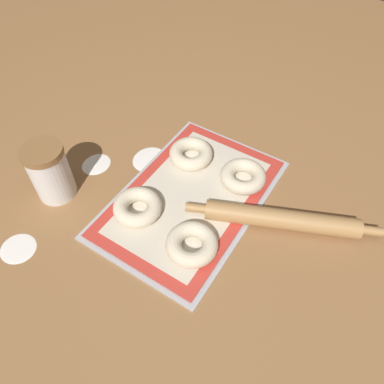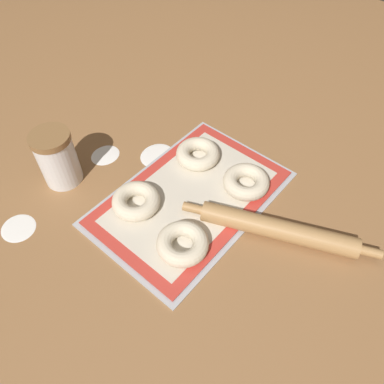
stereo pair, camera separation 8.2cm
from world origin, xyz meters
TOP-DOWN VIEW (x-y plane):
  - ground_plane at (0.00, 0.00)m, footprint 2.80×2.80m
  - baking_tray at (-0.02, -0.00)m, footprint 0.50×0.33m
  - baking_mat at (-0.02, -0.00)m, footprint 0.48×0.31m
  - bagel_front_left at (-0.15, -0.09)m, footprint 0.12×0.12m
  - bagel_front_right at (0.10, -0.09)m, footprint 0.12×0.12m
  - bagel_back_left at (-0.13, 0.08)m, footprint 0.12×0.12m
  - bagel_back_right at (0.09, 0.07)m, footprint 0.12×0.12m
  - flour_canister at (-0.18, 0.30)m, footprint 0.10×0.10m
  - rolling_pin at (0.03, -0.23)m, footprint 0.20×0.43m
  - flour_patch_near at (0.04, 0.17)m, footprint 0.10×0.09m
  - flour_patch_far at (-0.36, 0.26)m, footprint 0.08×0.08m
  - flour_patch_side at (-0.06, 0.29)m, footprint 0.08×0.07m

SIDE VIEW (x-z plane):
  - ground_plane at x=0.00m, z-range 0.00..0.00m
  - flour_patch_near at x=0.04m, z-range 0.00..0.00m
  - flour_patch_side at x=-0.06m, z-range 0.00..0.00m
  - flour_patch_far at x=-0.36m, z-range 0.00..0.00m
  - baking_tray at x=-0.02m, z-range 0.00..0.01m
  - baking_mat at x=-0.02m, z-range 0.01..0.01m
  - rolling_pin at x=0.03m, z-range 0.00..0.05m
  - bagel_front_left at x=-0.15m, z-range 0.01..0.05m
  - bagel_front_right at x=0.10m, z-range 0.01..0.05m
  - bagel_back_left at x=-0.13m, z-range 0.01..0.05m
  - bagel_back_right at x=0.09m, z-range 0.01..0.05m
  - flour_canister at x=-0.18m, z-range 0.00..0.15m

